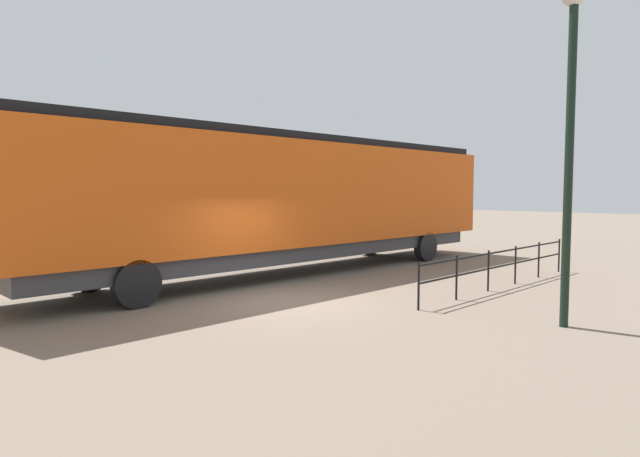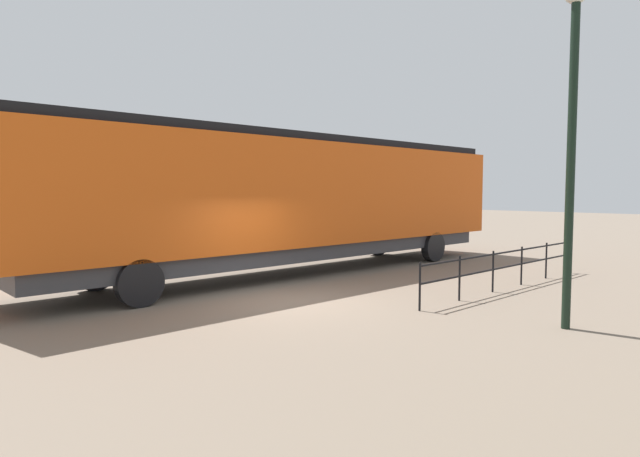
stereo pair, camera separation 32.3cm
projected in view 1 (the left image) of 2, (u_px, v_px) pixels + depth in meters
The scene contains 4 objects.
ground_plane at pixel (286, 302), 12.52m from camera, with size 120.00×120.00×0.00m, color #756656.
locomotive at pixel (299, 197), 17.08m from camera, with size 3.02×17.86×4.34m.
lamp_post at pixel (571, 95), 9.97m from camera, with size 0.48×0.48×6.54m.
platform_fence at pixel (503, 262), 14.43m from camera, with size 0.05×7.98×1.08m.
Camera 1 is at (9.32, -8.16, 2.62)m, focal length 29.77 mm.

